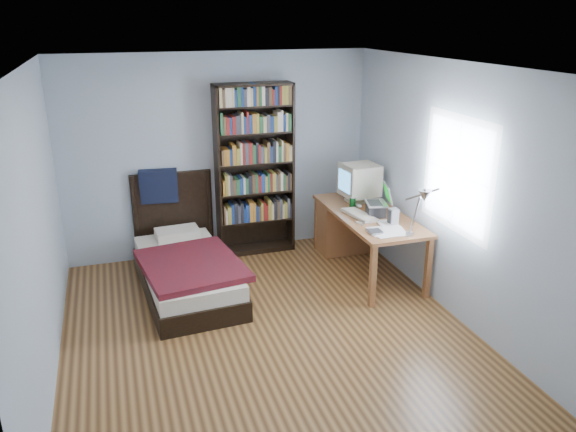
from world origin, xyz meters
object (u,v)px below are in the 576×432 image
object	(u,v)px
speaker	(393,216)
bookshelf	(255,170)
desk_lamp	(423,200)
crt_monitor	(359,181)
laptop	(377,206)
desk	(351,224)
bed	(185,266)
soda_can	(353,203)
keyboard	(359,215)

from	to	relation	value
speaker	bookshelf	xyz separation A→B (m)	(-1.19, 1.42, 0.25)
desk_lamp	speaker	world-z (taller)	desk_lamp
desk_lamp	speaker	xyz separation A→B (m)	(0.13, 0.76, -0.44)
speaker	bookshelf	size ratio (longest dim) A/B	0.08
crt_monitor	desk_lamp	xyz separation A→B (m)	(-0.10, -1.60, 0.26)
laptop	desk_lamp	bearing A→B (deg)	-94.81
desk	bed	world-z (taller)	bed
laptop	soda_can	distance (m)	0.36
keyboard	speaker	distance (m)	0.43
desk	desk_lamp	world-z (taller)	desk_lamp
desk	soda_can	xyz separation A→B (m)	(-0.10, -0.25, 0.37)
laptop	desk_lamp	world-z (taller)	desk_lamp
crt_monitor	speaker	distance (m)	0.86
laptop	bookshelf	xyz separation A→B (m)	(-1.15, 1.10, 0.24)
keyboard	crt_monitor	bearing A→B (deg)	57.07
laptop	speaker	bearing A→B (deg)	-83.89
laptop	keyboard	size ratio (longest dim) A/B	0.74
laptop	keyboard	world-z (taller)	laptop
crt_monitor	laptop	bearing A→B (deg)	-90.55
crt_monitor	bookshelf	xyz separation A→B (m)	(-1.16, 0.58, 0.08)
soda_can	keyboard	bearing A→B (deg)	-98.62
soda_can	bed	bearing A→B (deg)	-179.51
soda_can	bookshelf	xyz separation A→B (m)	(-0.99, 0.78, 0.28)
soda_can	bookshelf	bearing A→B (deg)	141.95
laptop	soda_can	bearing A→B (deg)	116.92
crt_monitor	keyboard	size ratio (longest dim) A/B	0.97
speaker	soda_can	distance (m)	0.68
crt_monitor	bookshelf	size ratio (longest dim) A/B	0.22
desk	desk_lamp	distance (m)	1.85
desk_lamp	keyboard	world-z (taller)	desk_lamp
keyboard	speaker	xyz separation A→B (m)	(0.24, -0.34, 0.07)
crt_monitor	laptop	xyz separation A→B (m)	(-0.00, -0.52, -0.17)
soda_can	bed	size ratio (longest dim) A/B	0.06
crt_monitor	keyboard	distance (m)	0.60
desk	laptop	xyz separation A→B (m)	(0.06, -0.57, 0.41)
laptop	bookshelf	world-z (taller)	bookshelf
crt_monitor	bed	xyz separation A→B (m)	(-2.18, -0.21, -0.74)
desk_lamp	bookshelf	size ratio (longest dim) A/B	0.31
bed	desk	bearing A→B (deg)	7.18
speaker	soda_can	xyz separation A→B (m)	(-0.20, 0.65, -0.03)
soda_can	bookshelf	size ratio (longest dim) A/B	0.06
bed	laptop	bearing A→B (deg)	-7.96
soda_can	bed	distance (m)	2.08
laptop	speaker	xyz separation A→B (m)	(0.03, -0.32, -0.01)
desk_lamp	keyboard	distance (m)	1.22
crt_monitor	bed	distance (m)	2.31
desk_lamp	speaker	distance (m)	0.88
desk	bookshelf	size ratio (longest dim) A/B	0.81
desk_lamp	soda_can	bearing A→B (deg)	92.96
bed	bookshelf	bearing A→B (deg)	37.75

